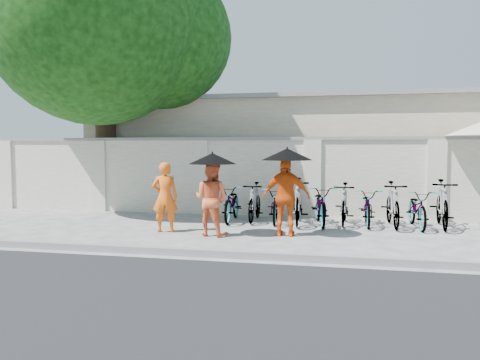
# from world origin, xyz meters

# --- Properties ---
(ground) EXTENTS (80.00, 80.00, 0.00)m
(ground) POSITION_xyz_m (0.00, 0.00, 0.00)
(ground) COLOR #A8A8A8
(kerb) EXTENTS (40.00, 0.16, 0.12)m
(kerb) POSITION_xyz_m (0.00, -1.70, 0.06)
(kerb) COLOR gray
(kerb) RESTS_ON ground
(compound_wall) EXTENTS (20.00, 0.30, 2.00)m
(compound_wall) POSITION_xyz_m (1.00, 3.20, 1.00)
(compound_wall) COLOR white
(compound_wall) RESTS_ON ground
(building_behind) EXTENTS (14.00, 6.00, 3.20)m
(building_behind) POSITION_xyz_m (2.00, 7.00, 1.60)
(building_behind) COLOR beige
(building_behind) RESTS_ON ground
(shade_tree) EXTENTS (6.70, 6.20, 8.20)m
(shade_tree) POSITION_xyz_m (-3.66, 2.97, 5.10)
(shade_tree) COLOR brown
(shade_tree) RESTS_ON ground
(monk_left) EXTENTS (0.61, 0.47, 1.50)m
(monk_left) POSITION_xyz_m (-0.96, 0.31, 0.75)
(monk_left) COLOR orange
(monk_left) RESTS_ON ground
(monk_center) EXTENTS (0.85, 0.73, 1.52)m
(monk_center) POSITION_xyz_m (0.11, 0.12, 0.76)
(monk_center) COLOR orange
(monk_center) RESTS_ON ground
(parasol_center) EXTENTS (0.97, 0.97, 0.84)m
(parasol_center) POSITION_xyz_m (0.16, 0.04, 1.59)
(parasol_center) COLOR black
(parasol_center) RESTS_ON ground
(monk_right) EXTENTS (0.95, 0.41, 1.62)m
(monk_right) POSITION_xyz_m (1.62, 0.38, 0.81)
(monk_right) COLOR #DC5310
(monk_right) RESTS_ON ground
(parasol_right) EXTENTS (1.04, 1.04, 0.88)m
(parasol_right) POSITION_xyz_m (1.64, 0.30, 1.67)
(parasol_right) COLOR black
(parasol_right) RESTS_ON ground
(bike_0) EXTENTS (0.68, 1.73, 0.89)m
(bike_0) POSITION_xyz_m (0.13, 2.00, 0.45)
(bike_0) COLOR slate
(bike_0) RESTS_ON ground
(bike_1) EXTENTS (0.46, 1.60, 0.96)m
(bike_1) POSITION_xyz_m (0.66, 2.11, 0.48)
(bike_1) COLOR slate
(bike_1) RESTS_ON ground
(bike_2) EXTENTS (0.71, 1.67, 0.85)m
(bike_2) POSITION_xyz_m (1.20, 2.04, 0.43)
(bike_2) COLOR slate
(bike_2) RESTS_ON ground
(bike_3) EXTENTS (0.61, 1.84, 1.09)m
(bike_3) POSITION_xyz_m (1.73, 1.91, 0.54)
(bike_3) COLOR slate
(bike_3) RESTS_ON ground
(bike_4) EXTENTS (0.85, 1.83, 0.92)m
(bike_4) POSITION_xyz_m (2.27, 1.90, 0.46)
(bike_4) COLOR slate
(bike_4) RESTS_ON ground
(bike_5) EXTENTS (0.56, 1.66, 0.98)m
(bike_5) POSITION_xyz_m (2.81, 2.04, 0.49)
(bike_5) COLOR slate
(bike_5) RESTS_ON ground
(bike_6) EXTENTS (0.59, 1.65, 0.86)m
(bike_6) POSITION_xyz_m (3.34, 2.05, 0.43)
(bike_6) COLOR slate
(bike_6) RESTS_ON ground
(bike_7) EXTENTS (0.56, 1.74, 1.03)m
(bike_7) POSITION_xyz_m (3.88, 1.95, 0.52)
(bike_7) COLOR slate
(bike_7) RESTS_ON ground
(bike_8) EXTENTS (0.66, 1.68, 0.87)m
(bike_8) POSITION_xyz_m (4.41, 1.93, 0.43)
(bike_8) COLOR slate
(bike_8) RESTS_ON ground
(bike_9) EXTENTS (0.66, 1.85, 1.09)m
(bike_9) POSITION_xyz_m (4.95, 2.05, 0.54)
(bike_9) COLOR slate
(bike_9) RESTS_ON ground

